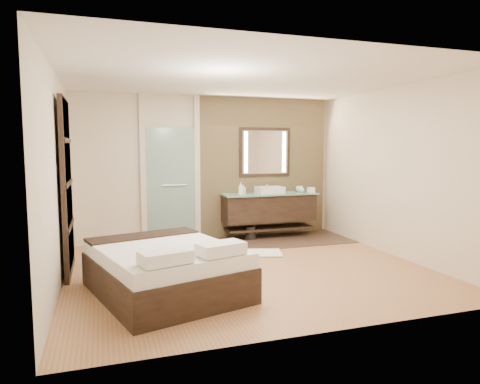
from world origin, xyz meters
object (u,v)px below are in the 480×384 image
object	(u,v)px
mirror_unit	(265,152)
waste_bin	(250,233)
bed	(166,269)
vanity	(269,208)

from	to	relation	value
mirror_unit	waste_bin	bearing A→B (deg)	-141.32
waste_bin	bed	bearing A→B (deg)	-127.99
mirror_unit	vanity	bearing A→B (deg)	-90.00
vanity	bed	xyz separation A→B (m)	(-2.38, -2.60, -0.28)
mirror_unit	bed	xyz separation A→B (m)	(-2.38, -2.84, -1.35)
mirror_unit	waste_bin	distance (m)	1.61
vanity	waste_bin	size ratio (longest dim) A/B	7.27
mirror_unit	waste_bin	size ratio (longest dim) A/B	4.17
bed	vanity	bearing A→B (deg)	31.81
bed	waste_bin	xyz separation A→B (m)	(1.96, 2.51, -0.17)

